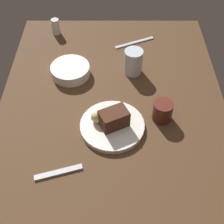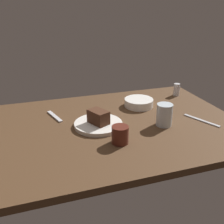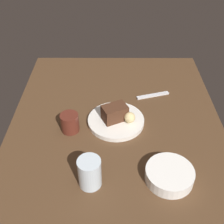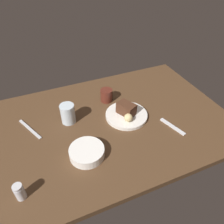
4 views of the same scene
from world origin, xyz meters
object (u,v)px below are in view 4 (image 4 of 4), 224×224
Objects in this scene: chocolate_cake_slice at (126,109)px; side_bowl at (87,152)px; water_glass at (68,114)px; coffee_cup at (106,95)px; dessert_plate at (126,115)px; butter_knife at (30,129)px; salt_shaker at (19,192)px; dessert_spoon at (173,127)px; bread_roll at (128,118)px.

chocolate_cake_slice is 32.74cm from side_bowl.
side_bowl is at bearing -86.18° from water_glass.
chocolate_cake_slice is at bearing -75.51° from coffee_cup.
side_bowl is (-27.57, -17.14, 1.18)cm from dessert_plate.
side_bowl is (-27.59, -17.38, -2.85)cm from chocolate_cake_slice.
coffee_cup is 0.39× the size of butter_knife.
chocolate_cake_slice reaches higher than butter_knife.
salt_shaker is 0.49× the size of dessert_spoon.
coffee_cup is at bearing 96.95° from bread_roll.
water_glass is at bearing -159.75° from coffee_cup.
salt_shaker is at bearing -154.91° from dessert_plate.
water_glass reaches higher than dessert_spoon.
salt_shaker is at bearing -154.72° from chocolate_cake_slice.
salt_shaker is (-56.30, -26.60, -1.33)cm from chocolate_cake_slice.
dessert_plate is 62.20cm from salt_shaker.
water_glass reaches higher than bread_roll.
dessert_spoon is at bearing -30.13° from bread_roll.
coffee_cup is (24.88, 9.18, -1.50)cm from water_glass.
dessert_plate is at bearing -125.35° from butter_knife.
bread_roll is at bearing -83.05° from coffee_cup.
salt_shaker is 0.99× the size of coffee_cup.
dessert_plate is 3.04× the size of salt_shaker.
side_bowl is 0.82× the size of butter_knife.
water_glass reaches higher than butter_knife.
bread_roll is 0.23× the size of butter_knife.
dessert_plate is 18.00cm from coffee_cup.
side_bowl is at bearing -148.13° from dessert_plate.
bread_roll is 22.89cm from dessert_spoon.
water_glass is 0.67× the size of side_bowl.
dessert_plate is 1.48× the size of dessert_spoon.
water_glass reaches higher than salt_shaker.
salt_shaker and coffee_cup have the same top height.
dessert_spoon is at bearing -27.85° from water_glass.
chocolate_cake_slice reaches higher than side_bowl.
coffee_cup is at bearing 104.49° from chocolate_cake_slice.
coffee_cup reaches higher than dessert_plate.
water_glass reaches higher than dessert_plate.
bread_roll is at bearing -136.66° from dessert_spoon.
bread_roll is 30.85cm from water_glass.
coffee_cup is at bearing 40.02° from salt_shaker.
bread_roll reaches higher than side_bowl.
butter_knife is at bearing 78.36° from salt_shaker.
chocolate_cake_slice is 25.22cm from dessert_spoon.
coffee_cup is (51.91, 43.59, 0.09)cm from salt_shaker.
coffee_cup is 45.24cm from butter_knife.
water_glass is at bearing 153.82° from bread_roll.
side_bowl is (-25.98, -11.60, -1.88)cm from bread_roll.
salt_shaker is 43.79cm from water_glass.
dessert_spoon is (45.52, 0.26, -1.74)cm from side_bowl.
dessert_plate reaches higher than butter_knife.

